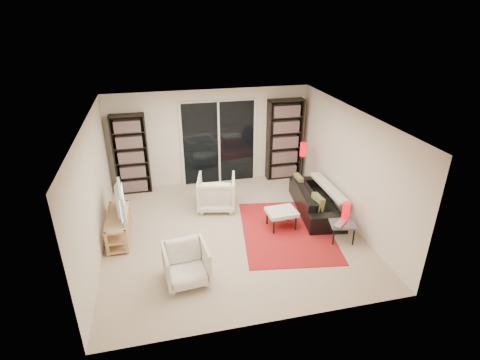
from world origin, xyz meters
name	(u,v)px	position (x,y,z in m)	size (l,w,h in m)	color
floor	(231,231)	(0.00, 0.00, 0.00)	(5.00, 5.00, 0.00)	tan
wall_back	(211,137)	(0.00, 2.50, 1.20)	(5.00, 0.02, 2.40)	silver
wall_front	(269,255)	(0.00, -2.50, 1.20)	(5.00, 0.02, 2.40)	silver
wall_left	(94,192)	(-2.50, 0.00, 1.20)	(0.02, 5.00, 2.40)	silver
wall_right	(350,167)	(2.50, 0.00, 1.20)	(0.02, 5.00, 2.40)	silver
ceiling	(230,117)	(0.00, 0.00, 2.40)	(5.00, 5.00, 0.02)	white
sliding_door	(219,143)	(0.20, 2.46, 1.05)	(1.92, 0.08, 2.16)	white
bookshelf_left	(131,155)	(-1.95, 2.33, 0.98)	(0.80, 0.30, 1.95)	black
bookshelf_right	(284,140)	(1.90, 2.33, 1.05)	(0.90, 0.30, 2.10)	black
tv_stand	(119,226)	(-2.21, 0.29, 0.26)	(0.40, 1.26, 0.50)	tan
tv	(116,202)	(-2.19, 0.29, 0.79)	(1.02, 0.13, 0.59)	black
rug	(287,231)	(1.11, -0.25, 0.01)	(1.79, 2.42, 0.01)	#A81B1C
sofa	(316,199)	(2.01, 0.40, 0.29)	(1.99, 0.78, 0.58)	black
armchair_back	(217,192)	(-0.12, 1.07, 0.39)	(0.82, 0.85, 0.77)	white
armchair_front	(186,264)	(-1.03, -1.30, 0.33)	(0.70, 0.73, 0.66)	white
ottoman	(282,213)	(1.04, -0.08, 0.35)	(0.62, 0.52, 0.40)	white
side_table	(342,224)	(2.04, -0.77, 0.36)	(0.57, 0.57, 0.40)	#4C4C51
laptop	(343,224)	(2.00, -0.87, 0.41)	(0.35, 0.22, 0.03)	silver
table_lamp	(346,210)	(2.16, -0.64, 0.57)	(0.15, 0.15, 0.34)	#EC0210
floor_lamp	(303,155)	(2.10, 1.53, 0.92)	(0.18, 0.18, 1.22)	black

